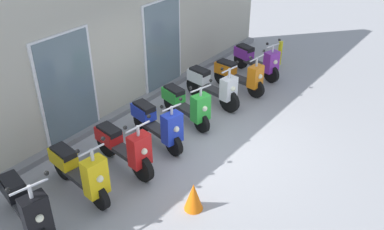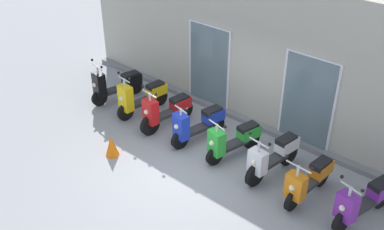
{
  "view_description": "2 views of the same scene",
  "coord_description": "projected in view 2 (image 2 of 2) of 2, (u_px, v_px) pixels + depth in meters",
  "views": [
    {
      "loc": [
        -5.83,
        -3.98,
        4.93
      ],
      "look_at": [
        0.04,
        0.45,
        0.55
      ],
      "focal_mm": 38.97,
      "sensor_mm": 36.0,
      "label": 1
    },
    {
      "loc": [
        5.44,
        -6.22,
        6.43
      ],
      "look_at": [
        -0.6,
        0.75,
        0.77
      ],
      "focal_mm": 43.35,
      "sensor_mm": 36.0,
      "label": 2
    }
  ],
  "objects": [
    {
      "name": "storefront_facade",
      "position": [
        260.0,
        57.0,
        11.13
      ],
      "size": [
        11.52,
        0.5,
        3.7
      ],
      "color": "#B2AD9E",
      "rests_on": "ground_plane"
    },
    {
      "name": "scooter_red",
      "position": [
        166.0,
        111.0,
        11.57
      ],
      "size": [
        0.6,
        1.63,
        1.26
      ],
      "color": "black",
      "rests_on": "ground_plane"
    },
    {
      "name": "scooter_orange",
      "position": [
        309.0,
        179.0,
        9.3
      ],
      "size": [
        0.63,
        1.53,
        1.17
      ],
      "color": "black",
      "rests_on": "ground_plane"
    },
    {
      "name": "scooter_black",
      "position": [
        115.0,
        84.0,
        12.74
      ],
      "size": [
        0.72,
        1.56,
        1.28
      ],
      "color": "black",
      "rests_on": "ground_plane"
    },
    {
      "name": "scooter_blue",
      "position": [
        197.0,
        124.0,
        11.04
      ],
      "size": [
        0.66,
        1.55,
        1.19
      ],
      "color": "black",
      "rests_on": "ground_plane"
    },
    {
      "name": "scooter_green",
      "position": [
        233.0,
        139.0,
        10.51
      ],
      "size": [
        0.74,
        1.52,
        1.17
      ],
      "color": "black",
      "rests_on": "ground_plane"
    },
    {
      "name": "scooter_purple",
      "position": [
        364.0,
        200.0,
        8.77
      ],
      "size": [
        0.73,
        1.6,
        1.16
      ],
      "color": "black",
      "rests_on": "ground_plane"
    },
    {
      "name": "scooter_white",
      "position": [
        273.0,
        156.0,
        9.93
      ],
      "size": [
        0.61,
        1.63,
        1.2
      ],
      "color": "black",
      "rests_on": "ground_plane"
    },
    {
      "name": "traffic_cone",
      "position": [
        112.0,
        146.0,
        10.64
      ],
      "size": [
        0.32,
        0.32,
        0.52
      ],
      "primitive_type": "cone",
      "color": "orange",
      "rests_on": "ground_plane"
    },
    {
      "name": "ground_plane",
      "position": [
        190.0,
        166.0,
        10.41
      ],
      "size": [
        40.0,
        40.0,
        0.0
      ],
      "primitive_type": "plane",
      "color": "#939399"
    },
    {
      "name": "scooter_yellow",
      "position": [
        141.0,
        97.0,
        12.15
      ],
      "size": [
        0.57,
        1.6,
        1.3
      ],
      "color": "black",
      "rests_on": "ground_plane"
    }
  ]
}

